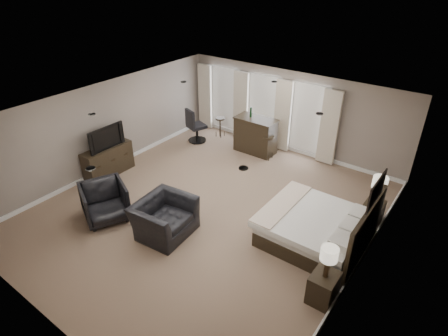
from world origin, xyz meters
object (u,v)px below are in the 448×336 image
Objects in this scene: nightstand_far at (373,213)px; dresser at (108,161)px; bar_stool_left at (220,127)px; armchair_near at (164,213)px; armchair_far at (105,200)px; nightstand_near at (323,288)px; bed at (314,215)px; lamp_near at (328,262)px; bar_counter at (256,135)px; lamp_far at (378,190)px; tv at (105,145)px; desk_chair at (197,125)px; bar_stool_right at (268,147)px.

nightstand_far is 7.28m from dresser.
dresser reaches higher than bar_stool_left.
armchair_near is 1.60m from armchair_far.
bar_stool_left reaches higher than nightstand_near.
bed reaches higher than lamp_near.
bar_counter is at bearing -9.44° from bar_stool_left.
bar_counter is (-4.26, 1.51, -0.33)m from lamp_far.
tv is at bearing -161.98° from lamp_far.
nightstand_far is 0.42× the size of bar_counter.
nightstand_near is 6.95m from dresser.
bar_stool_left is (-5.89, 1.78, -0.56)m from lamp_far.
bar_stool_left is at bearing 170.56° from bar_counter.
nightstand_far is 4.53m from bar_counter.
bar_stool_left is at bearing -14.36° from tv.
lamp_far is 1.00× the size of bar_stool_left.
bar_stool_left is 0.59× the size of desk_chair.
tv is 0.89× the size of armchair_near.
lamp_near is at bearing 168.26° from desk_chair.
lamp_far reaches higher than nightstand_far.
nightstand_far is at bearing -53.98° from armchair_near.
bar_stool_right is (0.03, 4.55, -0.18)m from armchair_near.
bed is at bearing 121.54° from nightstand_near.
dresser is (-6.92, 0.65, 0.13)m from nightstand_near.
bed is 1.44× the size of dresser.
lamp_near reaches higher than tv.
dresser is (-6.92, -2.25, 0.15)m from nightstand_far.
desk_chair is (-6.28, 0.98, -0.32)m from lamp_far.
armchair_far is (1.67, -1.42, 0.08)m from dresser.
nightstand_near is 5.31m from armchair_far.
desk_chair is (-0.40, -0.80, 0.24)m from bar_stool_left.
armchair_far is (1.67, -1.42, -0.42)m from tv.
bed is 1.80× the size of desk_chair.
desk_chair is at bearing 26.50° from armchair_near.
bed is 3.34m from armchair_near.
bed reaches higher than tv.
bar_stool_right is 2.63m from desk_chair.
lamp_far is at bearing -19.75° from bar_stool_right.
lamp_far is 4.93m from armchair_near.
bar_stool_right is at bearing 135.25° from bed.
nightstand_near is at bearing -5.36° from dresser.
desk_chair is (-2.60, -0.34, 0.21)m from bar_stool_right.
desk_chair is at bearing -11.12° from tv.
nightstand_near is at bearing -38.45° from bar_stool_left.
dresser is 4.82m from bar_stool_right.
bar_counter is at bearing 134.04° from nightstand_near.
lamp_near reaches higher than bar_stool_left.
lamp_far is at bearing -168.91° from desk_chair.
bed is at bearing -121.54° from nightstand_far.
bed is at bearing -44.75° from bar_stool_right.
tv is at bearing 174.64° from nightstand_near.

